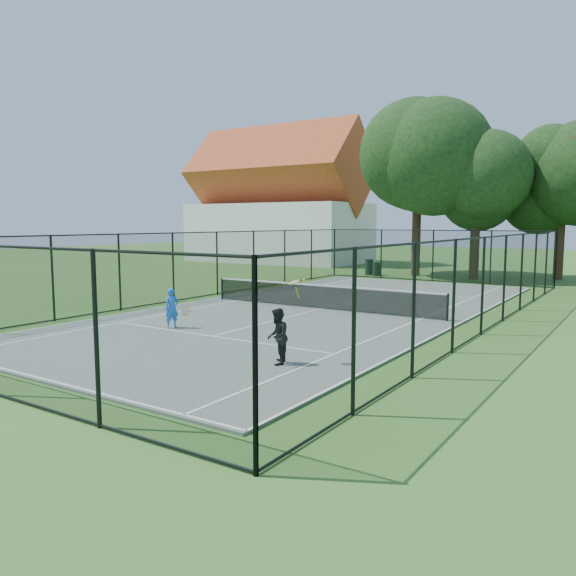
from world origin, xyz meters
The scene contains 12 objects.
ground centered at (0.00, 0.00, 0.00)m, with size 120.00×120.00×0.00m, color #335F20.
tennis_court centered at (0.00, 0.00, 0.03)m, with size 11.00×24.00×0.06m, color slate.
tennis_net centered at (0.00, 0.00, 0.58)m, with size 10.08×0.08×0.95m.
fence centered at (0.00, 0.00, 1.50)m, with size 13.10×26.10×3.00m.
tree_near_left centered at (-2.20, 16.08, 6.64)m, with size 8.27×8.27×10.79m.
tree_near_mid centered at (1.66, 15.61, 5.26)m, with size 6.53×6.53×8.54m.
tree_near_right centered at (5.93, 18.31, 5.38)m, with size 6.13×6.13×8.46m.
building centered at (-17.00, 22.00, 4.93)m, with size 15.30×8.15×11.87m.
trash_bin_left centered at (-4.82, 14.67, 0.52)m, with size 0.58×0.58×1.03m.
trash_bin_right centered at (-4.21, 14.46, 0.44)m, with size 0.58×0.58×0.86m.
player_blue centered at (-1.97, -6.07, 0.69)m, with size 0.81×0.54×1.27m.
player_black centered at (3.47, -8.06, 0.74)m, with size 0.91×0.90×2.04m.
Camera 1 is at (10.85, -18.82, 3.41)m, focal length 35.00 mm.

